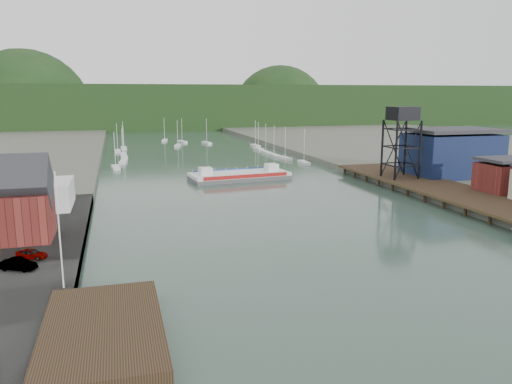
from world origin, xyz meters
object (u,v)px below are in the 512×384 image
chain_ferry (239,175)px  car_west_a (32,254)px  lift_tower (403,118)px  harbor_building (4,208)px

chain_ferry → car_west_a: chain_ferry is taller
chain_ferry → car_west_a: bearing=-131.5°
lift_tower → chain_ferry: 40.91m
harbor_building → lift_tower: (77.00, 28.00, 9.56)m
harbor_building → car_west_a: 11.00m
harbor_building → lift_tower: size_ratio=0.76×
chain_ferry → harbor_building: bearing=-139.5°
lift_tower → chain_ferry: size_ratio=0.64×
lift_tower → car_west_a: 82.64m
car_west_a → lift_tower: bearing=-38.7°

